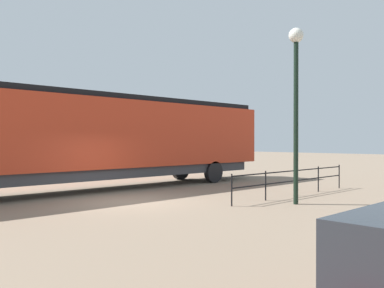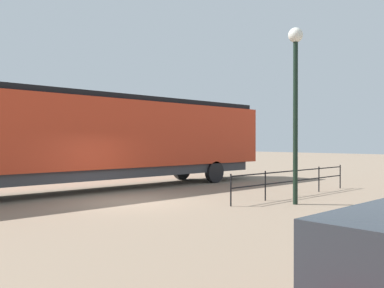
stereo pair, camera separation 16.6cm
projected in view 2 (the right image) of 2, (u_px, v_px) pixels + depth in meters
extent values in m
plane|color=#84705B|center=(129.00, 202.00, 14.58)|extent=(120.00, 120.00, 0.00)
cube|color=red|center=(104.00, 134.00, 18.18)|extent=(2.81, 17.96, 2.91)
cube|color=black|center=(222.00, 143.00, 23.50)|extent=(2.70, 2.53, 2.04)
cube|color=black|center=(104.00, 98.00, 18.17)|extent=(2.53, 17.24, 0.24)
cube|color=#38383D|center=(104.00, 172.00, 18.19)|extent=(2.53, 16.52, 0.45)
cylinder|color=black|center=(182.00, 170.00, 23.06)|extent=(0.30, 1.10, 1.10)
cylinder|color=black|center=(214.00, 172.00, 21.24)|extent=(0.30, 1.10, 1.10)
cylinder|color=black|center=(295.00, 122.00, 13.95)|extent=(0.16, 0.16, 5.56)
sphere|color=silver|center=(296.00, 35.00, 13.93)|extent=(0.50, 0.50, 0.50)
cube|color=black|center=(294.00, 171.00, 16.13)|extent=(0.04, 7.50, 0.04)
cube|color=black|center=(294.00, 181.00, 16.13)|extent=(0.04, 7.50, 0.04)
cylinder|color=black|center=(231.00, 190.00, 13.55)|extent=(0.05, 0.05, 1.06)
cylinder|color=black|center=(265.00, 186.00, 14.84)|extent=(0.05, 0.05, 1.06)
cylinder|color=black|center=(294.00, 182.00, 16.13)|extent=(0.05, 0.05, 1.06)
cylinder|color=black|center=(319.00, 179.00, 17.43)|extent=(0.05, 0.05, 1.06)
cylinder|color=black|center=(340.00, 177.00, 18.72)|extent=(0.05, 0.05, 1.06)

